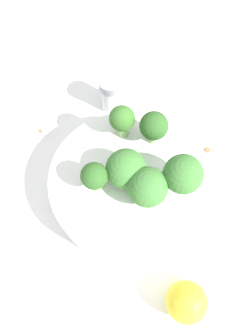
% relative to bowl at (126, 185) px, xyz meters
% --- Properties ---
extents(ground_plane, '(3.00, 3.00, 0.00)m').
position_rel_bowl_xyz_m(ground_plane, '(0.00, 0.00, -0.03)').
color(ground_plane, white).
extents(bowl, '(0.21, 0.21, 0.05)m').
position_rel_bowl_xyz_m(bowl, '(0.00, 0.00, 0.00)').
color(bowl, white).
rests_on(bowl, ground_plane).
extents(broccoli_floret_0, '(0.04, 0.04, 0.05)m').
position_rel_bowl_xyz_m(broccoli_floret_0, '(-0.04, -0.01, 0.06)').
color(broccoli_floret_0, '#84AD66').
rests_on(broccoli_floret_0, bowl).
extents(broccoli_floret_1, '(0.05, 0.05, 0.06)m').
position_rel_bowl_xyz_m(broccoli_floret_1, '(-0.00, 0.00, 0.06)').
color(broccoli_floret_1, '#84AD66').
rests_on(broccoli_floret_1, bowl).
extents(broccoli_floret_2, '(0.05, 0.05, 0.07)m').
position_rel_bowl_xyz_m(broccoli_floret_2, '(0.07, -0.02, 0.07)').
color(broccoli_floret_2, '#84AD66').
rests_on(broccoli_floret_2, bowl).
extents(broccoli_floret_3, '(0.05, 0.05, 0.06)m').
position_rel_bowl_xyz_m(broccoli_floret_3, '(0.02, -0.03, 0.06)').
color(broccoli_floret_3, '#84AD66').
rests_on(broccoli_floret_3, bowl).
extents(broccoli_floret_4, '(0.04, 0.04, 0.06)m').
position_rel_bowl_xyz_m(broccoli_floret_4, '(0.04, 0.06, 0.06)').
color(broccoli_floret_4, '#84AD66').
rests_on(broccoli_floret_4, bowl).
extents(broccoli_floret_5, '(0.04, 0.04, 0.06)m').
position_rel_bowl_xyz_m(broccoli_floret_5, '(-0.00, 0.07, 0.06)').
color(broccoli_floret_5, '#7A9E5B').
rests_on(broccoli_floret_5, bowl).
extents(pepper_shaker, '(0.04, 0.04, 0.06)m').
position_rel_bowl_xyz_m(pepper_shaker, '(-0.01, 0.16, 0.01)').
color(pepper_shaker, silver).
rests_on(pepper_shaker, ground_plane).
extents(lemon_wedge, '(0.05, 0.05, 0.05)m').
position_rel_bowl_xyz_m(lemon_wedge, '(0.06, -0.16, -0.00)').
color(lemon_wedge, yellow).
rests_on(lemon_wedge, ground_plane).
extents(almond_crumb_0, '(0.01, 0.01, 0.01)m').
position_rel_bowl_xyz_m(almond_crumb_0, '(0.06, -0.15, -0.02)').
color(almond_crumb_0, '#AD7F4C').
rests_on(almond_crumb_0, ground_plane).
extents(almond_crumb_1, '(0.01, 0.01, 0.01)m').
position_rel_bowl_xyz_m(almond_crumb_1, '(-0.13, 0.12, -0.02)').
color(almond_crumb_1, olive).
rests_on(almond_crumb_1, ground_plane).
extents(almond_crumb_2, '(0.01, 0.01, 0.01)m').
position_rel_bowl_xyz_m(almond_crumb_2, '(0.14, 0.06, -0.02)').
color(almond_crumb_2, olive).
rests_on(almond_crumb_2, ground_plane).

